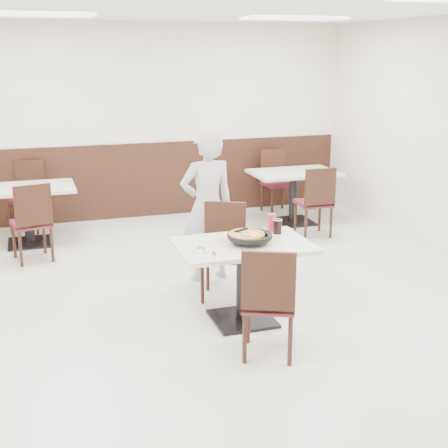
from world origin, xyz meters
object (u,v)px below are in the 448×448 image
object	(u,v)px
diner_person	(207,206)
bg_chair_left_near	(31,221)
pizza	(246,236)
red_cup	(271,222)
main_table	(243,282)
chair_far	(223,253)
pizza_pan	(250,239)
bg_chair_right_far	(278,182)
bg_chair_left_far	(27,197)
bg_table_right	(293,197)
cola_glass	(277,227)
side_plate	(204,250)
bg_table_left	(28,216)
chair_near	(269,300)
bg_chair_right_near	(314,201)

from	to	relation	value
diner_person	bg_chair_left_near	xyz separation A→B (m)	(-1.80, 1.22, -0.34)
pizza	red_cup	world-z (taller)	red_cup
main_table	chair_far	world-z (taller)	chair_far
pizza_pan	diner_person	bearing A→B (deg)	92.56
main_table	bg_chair_right_far	world-z (taller)	bg_chair_right_far
main_table	bg_chair_left_near	xyz separation A→B (m)	(-1.80, 2.38, 0.10)
bg_chair_left_far	bg_chair_right_far	xyz separation A→B (m)	(3.65, -0.14, 0.00)
bg_chair_left_far	bg_table_right	world-z (taller)	bg_chair_left_far
pizza_pan	red_cup	bearing A→B (deg)	44.12
cola_glass	bg_chair_left_near	bearing A→B (deg)	135.17
bg_chair_right_far	chair_far	bearing A→B (deg)	53.97
pizza	side_plate	distance (m)	0.45
red_cup	bg_table_left	xyz separation A→B (m)	(-2.22, 2.75, -0.45)
cola_glass	bg_chair_left_far	world-z (taller)	bg_chair_left_far
cola_glass	diner_person	xyz separation A→B (m)	(-0.41, 0.97, -0.00)
pizza_pan	chair_near	bearing A→B (deg)	-96.32
bg_chair_right_far	red_cup	bearing A→B (deg)	61.82
main_table	diner_person	size ratio (longest dim) A/B	0.74
main_table	bg_chair_left_far	distance (m)	4.13
pizza_pan	bg_table_right	distance (m)	3.48
cola_glass	bg_table_right	bearing A→B (deg)	63.10
bg_chair_right_near	pizza_pan	bearing A→B (deg)	-125.50
cola_glass	bg_chair_right_far	distance (m)	3.67
diner_person	bg_chair_left_near	world-z (taller)	diner_person
main_table	diner_person	xyz separation A→B (m)	(0.00, 1.16, 0.44)
bg_chair_left_near	bg_table_right	xyz separation A→B (m)	(3.61, 0.57, -0.10)
chair_near	bg_chair_right_far	bearing A→B (deg)	90.71
pizza	cola_glass	bearing A→B (deg)	26.19
red_cup	bg_chair_left_near	bearing A→B (deg)	136.70
pizza_pan	bg_table_right	xyz separation A→B (m)	(1.76, 2.97, -0.42)
pizza_pan	cola_glass	world-z (taller)	cola_glass
bg_chair_right_near	pizza	bearing A→B (deg)	-126.12
main_table	bg_chair_right_near	xyz separation A→B (m)	(1.80, 2.28, 0.10)
chair_near	bg_table_right	bearing A→B (deg)	87.44
bg_chair_left_far	bg_table_left	bearing A→B (deg)	110.45
side_plate	chair_far	bearing A→B (deg)	60.39
bg_table_left	diner_person	bearing A→B (deg)	-46.10
bg_chair_right_near	bg_table_right	bearing A→B (deg)	91.10
pizza_pan	pizza	size ratio (longest dim) A/B	1.23
diner_person	bg_chair_right_far	size ratio (longest dim) A/B	1.71
chair_near	chair_far	distance (m)	1.27
chair_near	bg_chair_right_near	size ratio (longest dim) A/B	1.00
side_plate	bg_chair_right_near	distance (m)	3.27
chair_far	diner_person	distance (m)	0.67
pizza	bg_table_right	bearing A→B (deg)	58.90
bg_chair_left_near	bg_chair_right_near	distance (m)	3.60
cola_glass	bg_table_right	size ratio (longest dim) A/B	0.11
bg_chair_left_near	bg_chair_left_far	world-z (taller)	same
main_table	side_plate	size ratio (longest dim) A/B	6.46
chair_near	bg_table_right	distance (m)	4.07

